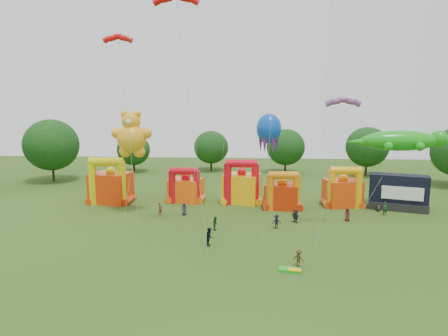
# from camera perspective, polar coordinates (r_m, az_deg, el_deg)

# --- Properties ---
(ground) EXTENTS (160.00, 160.00, 0.00)m
(ground) POSITION_cam_1_polar(r_m,az_deg,el_deg) (33.90, 2.72, -17.05)
(ground) COLOR #2C4A14
(ground) RESTS_ON ground
(tree_ring) EXTENTS (124.67, 126.78, 12.07)m
(tree_ring) POSITION_cam_1_polar(r_m,az_deg,el_deg) (32.27, 0.70, -6.50)
(tree_ring) COLOR #352314
(tree_ring) RESTS_ON ground
(bouncy_castle_0) EXTENTS (6.32, 5.42, 7.16)m
(bouncy_castle_0) POSITION_cam_1_polar(r_m,az_deg,el_deg) (63.10, -15.92, -2.39)
(bouncy_castle_0) COLOR red
(bouncy_castle_0) RESTS_ON ground
(bouncy_castle_1) EXTENTS (5.51, 4.80, 5.51)m
(bouncy_castle_1) POSITION_cam_1_polar(r_m,az_deg,el_deg) (61.80, -5.51, -2.89)
(bouncy_castle_1) COLOR #FF5A0D
(bouncy_castle_1) RESTS_ON ground
(bouncy_castle_2) EXTENTS (6.05, 5.27, 6.86)m
(bouncy_castle_2) POSITION_cam_1_polar(r_m,az_deg,el_deg) (60.63, 2.52, -2.61)
(bouncy_castle_2) COLOR #FFB30D
(bouncy_castle_2) RESTS_ON ground
(bouncy_castle_3) EXTENTS (5.41, 4.69, 5.63)m
(bouncy_castle_3) POSITION_cam_1_polar(r_m,az_deg,el_deg) (58.04, 8.34, -3.69)
(bouncy_castle_3) COLOR red
(bouncy_castle_3) RESTS_ON ground
(bouncy_castle_4) EXTENTS (5.68, 4.94, 6.09)m
(bouncy_castle_4) POSITION_cam_1_polar(r_m,az_deg,el_deg) (61.33, 16.63, -3.13)
(bouncy_castle_4) COLOR #E13D0C
(bouncy_castle_4) RESTS_ON ground
(stage_trailer) EXTENTS (8.36, 5.20, 5.07)m
(stage_trailer) POSITION_cam_1_polar(r_m,az_deg,el_deg) (62.18, 23.65, -3.24)
(stage_trailer) COLOR black
(stage_trailer) RESTS_ON ground
(teddy_bear_kite) EXTENTS (5.50, 3.90, 14.21)m
(teddy_bear_kite) POSITION_cam_1_polar(r_m,az_deg,el_deg) (55.16, -13.12, 3.40)
(teddy_bear_kite) COLOR #FCA51C
(teddy_bear_kite) RESTS_ON ground
(gecko_kite) EXTENTS (14.31, 7.10, 11.33)m
(gecko_kite) POSITION_cam_1_polar(r_m,az_deg,el_deg) (61.05, 22.28, 0.19)
(gecko_kite) COLOR #1DA317
(gecko_kite) RESTS_ON ground
(octopus_kite) EXTENTS (3.79, 8.93, 13.63)m
(octopus_kite) POSITION_cam_1_polar(r_m,az_deg,el_deg) (59.51, 6.10, 1.68)
(octopus_kite) COLOR #0C47BB
(octopus_kite) RESTS_ON ground
(parafoil_kites) EXTENTS (31.47, 13.25, 27.64)m
(parafoil_kites) POSITION_cam_1_polar(r_m,az_deg,el_deg) (45.54, -4.90, 5.47)
(parafoil_kites) COLOR red
(parafoil_kites) RESTS_ON ground
(diamond_kites) EXTENTS (17.99, 16.31, 39.46)m
(diamond_kites) POSITION_cam_1_polar(r_m,az_deg,el_deg) (44.45, 1.82, 10.71)
(diamond_kites) COLOR red
(diamond_kites) RESTS_ON ground
(folded_kite_bundle) EXTENTS (2.15, 1.38, 0.31)m
(folded_kite_bundle) POSITION_cam_1_polar(r_m,az_deg,el_deg) (37.67, 9.47, -14.15)
(folded_kite_bundle) COLOR green
(folded_kite_bundle) RESTS_ON ground
(spectator_0) EXTENTS (0.89, 0.65, 1.69)m
(spectator_0) POSITION_cam_1_polar(r_m,az_deg,el_deg) (54.59, -5.70, -5.87)
(spectator_0) COLOR #242137
(spectator_0) RESTS_ON ground
(spectator_1) EXTENTS (0.67, 0.76, 1.76)m
(spectator_1) POSITION_cam_1_polar(r_m,az_deg,el_deg) (54.96, -9.09, -5.80)
(spectator_1) COLOR maroon
(spectator_1) RESTS_ON ground
(spectator_2) EXTENTS (0.70, 0.86, 1.66)m
(spectator_2) POSITION_cam_1_polar(r_m,az_deg,el_deg) (48.18, -1.21, -7.90)
(spectator_2) COLOR #183C1F
(spectator_2) RESTS_ON ground
(spectator_3) EXTENTS (1.18, 0.79, 1.71)m
(spectator_3) POSITION_cam_1_polar(r_m,az_deg,el_deg) (49.15, 7.50, -7.60)
(spectator_3) COLOR black
(spectator_3) RESTS_ON ground
(spectator_4) EXTENTS (1.05, 0.83, 1.67)m
(spectator_4) POSITION_cam_1_polar(r_m,az_deg,el_deg) (52.04, 10.04, -6.74)
(spectator_4) COLOR #383316
(spectator_4) RESTS_ON ground
(spectator_5) EXTENTS (1.21, 1.57, 1.66)m
(spectator_5) POSITION_cam_1_polar(r_m,az_deg,el_deg) (51.90, 10.22, -6.79)
(spectator_5) COLOR #222439
(spectator_5) RESTS_ON ground
(spectator_6) EXTENTS (1.01, 0.96, 1.73)m
(spectator_6) POSITION_cam_1_polar(r_m,az_deg,el_deg) (54.05, 17.21, -6.38)
(spectator_6) COLOR #51171D
(spectator_6) RESTS_ON ground
(spectator_7) EXTENTS (0.81, 0.68, 1.90)m
(spectator_7) POSITION_cam_1_polar(r_m,az_deg,el_deg) (58.40, 22.03, -5.41)
(spectator_7) COLOR #17391B
(spectator_7) RESTS_ON ground
(spectator_8) EXTENTS (0.78, 0.98, 1.97)m
(spectator_8) POSITION_cam_1_polar(r_m,az_deg,el_deg) (43.10, -2.07, -9.78)
(spectator_8) COLOR black
(spectator_8) RESTS_ON ground
(spectator_9) EXTENTS (1.20, 1.09, 1.62)m
(spectator_9) POSITION_cam_1_polar(r_m,az_deg,el_deg) (38.57, 10.61, -12.54)
(spectator_9) COLOR #3B2F17
(spectator_9) RESTS_ON ground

